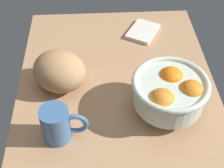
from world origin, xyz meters
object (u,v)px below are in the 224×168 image
fruit_bowl (170,92)px  mug (58,124)px  napkin_folded (143,31)px  bread_loaf (59,71)px

fruit_bowl → mug: bearing=-76.1°
fruit_bowl → napkin_folded: 35.98cm
fruit_bowl → mug: (7.21, -29.05, -2.10)cm
mug → fruit_bowl: bearing=103.9°
fruit_bowl → napkin_folded: size_ratio=1.69×
fruit_bowl → mug: 30.01cm
bread_loaf → napkin_folded: 36.54cm
bread_loaf → mug: size_ratio=1.33×
napkin_folded → mug: mug is taller
napkin_folded → mug: (42.52, -26.60, 4.37)cm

